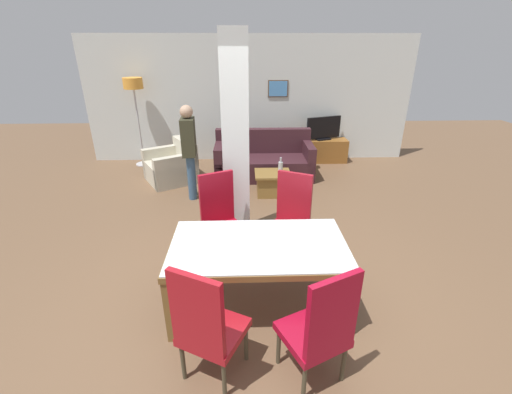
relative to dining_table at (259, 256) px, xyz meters
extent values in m
plane|color=brown|center=(0.00, 0.00, -0.60)|extent=(18.00, 18.00, 0.00)
cube|color=silver|center=(0.00, 4.97, 0.75)|extent=(7.20, 0.06, 2.70)
cube|color=brown|center=(0.63, 4.93, 1.00)|extent=(0.44, 0.02, 0.36)
cube|color=#4C8CCC|center=(0.63, 4.91, 1.00)|extent=(0.40, 0.01, 0.32)
cube|color=silver|center=(-0.23, 1.41, 0.75)|extent=(0.34, 0.30, 2.70)
cube|color=brown|center=(0.00, -0.47, 0.10)|extent=(1.74, 0.06, 0.06)
cube|color=brown|center=(0.00, 0.47, 0.10)|extent=(1.74, 0.06, 0.06)
cube|color=brown|center=(-0.84, 0.00, 0.10)|extent=(0.06, 0.88, 0.06)
cube|color=brown|center=(0.84, 0.00, 0.10)|extent=(0.06, 0.88, 0.06)
cube|color=silver|center=(0.00, 0.00, 0.13)|extent=(1.72, 0.98, 0.01)
cube|color=brown|center=(-0.82, -0.45, -0.27)|extent=(0.08, 0.08, 0.67)
cube|color=brown|center=(0.82, -0.45, -0.27)|extent=(0.08, 0.08, 0.67)
cube|color=brown|center=(-0.82, 0.45, -0.27)|extent=(0.08, 0.08, 0.67)
cube|color=brown|center=(0.82, 0.45, -0.27)|extent=(0.08, 0.08, 0.67)
cube|color=maroon|center=(-0.39, 0.83, -0.19)|extent=(0.61, 0.61, 0.07)
cube|color=maroon|center=(-0.48, 1.02, 0.18)|extent=(0.42, 0.23, 0.66)
cylinder|color=#433C2B|center=(-0.14, 0.74, -0.41)|extent=(0.04, 0.04, 0.38)
cylinder|color=#433C2B|center=(-0.48, 0.58, -0.41)|extent=(0.04, 0.04, 0.38)
cylinder|color=#433C2B|center=(-0.30, 1.08, -0.41)|extent=(0.04, 0.04, 0.38)
cylinder|color=#433C2B|center=(-0.64, 0.92, -0.41)|extent=(0.04, 0.04, 0.38)
cube|color=maroon|center=(0.39, 0.80, -0.19)|extent=(0.62, 0.62, 0.07)
cube|color=maroon|center=(0.48, 0.98, 0.18)|extent=(0.41, 0.24, 0.66)
cylinder|color=#433C2B|center=(0.48, 0.54, -0.41)|extent=(0.04, 0.04, 0.38)
cylinder|color=#433C2B|center=(0.14, 0.71, -0.41)|extent=(0.04, 0.04, 0.38)
cylinder|color=#433C2B|center=(0.65, 0.88, -0.41)|extent=(0.04, 0.04, 0.38)
cylinder|color=#433C2B|center=(0.30, 1.05, -0.41)|extent=(0.04, 0.04, 0.38)
cube|color=maroon|center=(-0.39, -0.78, -0.19)|extent=(0.62, 0.62, 0.07)
cube|color=maroon|center=(-0.48, -0.96, 0.18)|extent=(0.41, 0.24, 0.66)
cylinder|color=#433C2B|center=(-0.48, -0.52, -0.41)|extent=(0.04, 0.04, 0.38)
cylinder|color=#433C2B|center=(-0.14, -0.70, -0.41)|extent=(0.04, 0.04, 0.38)
cylinder|color=#433C2B|center=(-0.65, -0.86, -0.41)|extent=(0.04, 0.04, 0.38)
cylinder|color=#433C2B|center=(-0.31, -1.03, -0.41)|extent=(0.04, 0.04, 0.38)
cube|color=maroon|center=(0.39, -0.83, -0.19)|extent=(0.61, 0.61, 0.07)
cube|color=maroon|center=(0.48, -1.02, 0.18)|extent=(0.42, 0.23, 0.66)
cylinder|color=#433C2B|center=(0.14, -0.74, -0.41)|extent=(0.04, 0.04, 0.38)
cylinder|color=#433C2B|center=(0.48, -0.58, -0.41)|extent=(0.04, 0.04, 0.38)
cylinder|color=#433C2B|center=(0.30, -1.09, -0.41)|extent=(0.04, 0.04, 0.38)
cylinder|color=#433C2B|center=(0.64, -0.92, -0.41)|extent=(0.04, 0.04, 0.38)
cube|color=#3A1D23|center=(0.26, 3.74, -0.39)|extent=(1.95, 0.87, 0.42)
cube|color=#3A1D23|center=(0.26, 4.09, 0.07)|extent=(1.95, 0.18, 0.50)
cube|color=#3A1D23|center=(1.16, 3.74, -0.26)|extent=(0.16, 0.87, 0.69)
cube|color=#3A1D23|center=(-0.63, 3.74, -0.26)|extent=(0.16, 0.87, 0.69)
cube|color=beige|center=(-1.59, 3.58, -0.40)|extent=(1.17, 1.18, 0.40)
cube|color=beige|center=(-1.30, 3.75, -0.01)|extent=(0.59, 0.84, 0.39)
cube|color=beige|center=(-1.41, 3.26, -0.30)|extent=(0.81, 0.55, 0.61)
cube|color=beige|center=(-1.78, 3.89, -0.30)|extent=(0.81, 0.55, 0.61)
cube|color=brown|center=(0.37, 2.87, -0.21)|extent=(0.63, 0.54, 0.04)
cube|color=brown|center=(0.37, 2.87, -0.42)|extent=(0.55, 0.46, 0.37)
cylinder|color=#B2B7BC|center=(0.51, 2.91, -0.10)|extent=(0.08, 0.08, 0.19)
cylinder|color=#B2B7BC|center=(0.51, 2.91, 0.02)|extent=(0.03, 0.03, 0.07)
cylinder|color=#B7B7BC|center=(0.51, 2.91, 0.06)|extent=(0.04, 0.04, 0.01)
cube|color=brown|center=(1.65, 4.69, -0.34)|extent=(1.12, 0.40, 0.52)
cube|color=black|center=(1.65, 4.69, -0.07)|extent=(0.38, 0.30, 0.03)
cube|color=black|center=(1.65, 4.69, 0.19)|extent=(0.80, 0.32, 0.48)
cylinder|color=#B7B7BC|center=(-2.41, 4.62, -0.59)|extent=(0.36, 0.36, 0.02)
cylinder|color=#B7B7BC|center=(-2.41, 4.62, 0.23)|extent=(0.04, 0.04, 1.63)
cylinder|color=#F29E38|center=(-2.41, 4.62, 1.16)|extent=(0.40, 0.40, 0.22)
cylinder|color=#375574|center=(-1.06, 2.87, -0.21)|extent=(0.13, 0.13, 0.78)
cylinder|color=#375574|center=(-1.05, 2.70, -0.21)|extent=(0.13, 0.13, 0.78)
cube|color=#363624|center=(-1.06, 2.78, 0.49)|extent=(0.24, 0.39, 0.62)
sphere|color=tan|center=(-1.06, 2.78, 0.91)|extent=(0.21, 0.21, 0.21)
camera|label=1|loc=(-0.13, -2.84, 1.94)|focal=24.00mm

